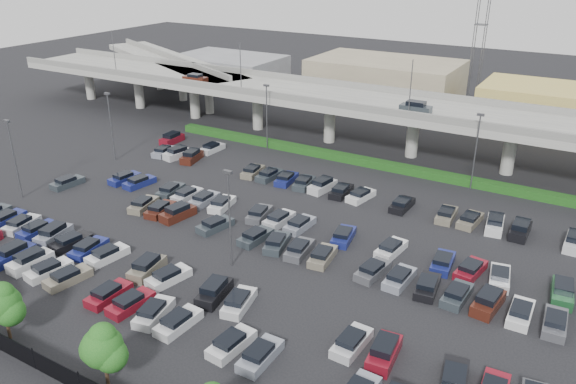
# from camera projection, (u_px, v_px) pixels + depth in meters

# --- Properties ---
(ground) EXTENTS (280.00, 280.00, 0.00)m
(ground) POSITION_uv_depth(u_px,v_px,m) (273.00, 233.00, 63.12)
(ground) COLOR black
(overpass) EXTENTS (150.00, 13.00, 15.80)m
(overpass) POSITION_uv_depth(u_px,v_px,m) (382.00, 108.00, 85.66)
(overpass) COLOR gray
(overpass) RESTS_ON ground
(on_ramp) EXTENTS (50.93, 30.13, 8.80)m
(on_ramp) POSITION_uv_depth(u_px,v_px,m) (171.00, 63.00, 118.48)
(on_ramp) COLOR gray
(on_ramp) RESTS_ON ground
(hedge) EXTENTS (66.00, 1.60, 1.10)m
(hedge) POSITION_uv_depth(u_px,v_px,m) (363.00, 161.00, 82.64)
(hedge) COLOR #133A10
(hedge) RESTS_ON ground
(fence) EXTENTS (70.00, 0.10, 2.00)m
(fence) POSITION_uv_depth(u_px,v_px,m) (70.00, 378.00, 40.67)
(fence) COLOR black
(fence) RESTS_ON ground
(tree_row) EXTENTS (65.07, 3.66, 5.94)m
(tree_row) POSITION_uv_depth(u_px,v_px,m) (88.00, 341.00, 40.43)
(tree_row) COLOR #332316
(tree_row) RESTS_ON ground
(parked_cars) EXTENTS (62.94, 41.57, 1.67)m
(parked_cars) POSITION_uv_depth(u_px,v_px,m) (252.00, 240.00, 60.34)
(parked_cars) COLOR gray
(parked_cars) RESTS_ON ground
(light_poles) EXTENTS (66.90, 48.38, 10.30)m
(light_poles) POSITION_uv_depth(u_px,v_px,m) (251.00, 169.00, 64.10)
(light_poles) COLOR #48484D
(light_poles) RESTS_ON ground
(distant_buildings) EXTENTS (138.00, 24.00, 9.00)m
(distant_buildings) POSITION_uv_depth(u_px,v_px,m) (503.00, 97.00, 104.70)
(distant_buildings) COLOR slate
(distant_buildings) RESTS_ON ground
(comm_tower) EXTENTS (2.40, 2.40, 30.00)m
(comm_tower) POSITION_uv_depth(u_px,v_px,m) (482.00, 21.00, 113.42)
(comm_tower) COLOR #48484D
(comm_tower) RESTS_ON ground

